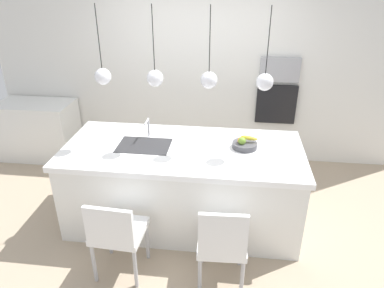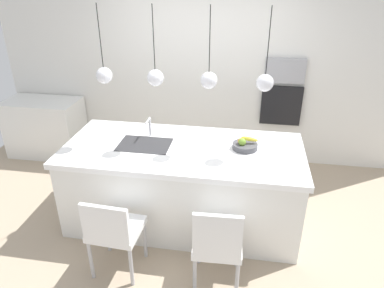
{
  "view_description": "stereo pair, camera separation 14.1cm",
  "coord_description": "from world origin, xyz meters",
  "px_view_note": "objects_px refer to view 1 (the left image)",
  "views": [
    {
      "loc": [
        0.51,
        -3.33,
        2.64
      ],
      "look_at": [
        0.1,
        0.0,
        0.98
      ],
      "focal_mm": 33.25,
      "sensor_mm": 36.0,
      "label": 1
    },
    {
      "loc": [
        0.64,
        -3.31,
        2.64
      ],
      "look_at": [
        0.1,
        0.0,
        0.98
      ],
      "focal_mm": 33.25,
      "sensor_mm": 36.0,
      "label": 2
    }
  ],
  "objects_px": {
    "microwave": "(280,69)",
    "chair_middle": "(222,242)",
    "fruit_bowl": "(244,144)",
    "oven": "(276,104)",
    "chair_near": "(117,232)"
  },
  "relations": [
    {
      "from": "fruit_bowl",
      "to": "oven",
      "type": "relative_size",
      "value": 0.48
    },
    {
      "from": "fruit_bowl",
      "to": "chair_middle",
      "type": "xyz_separation_m",
      "value": [
        -0.17,
        -1.0,
        -0.48
      ]
    },
    {
      "from": "microwave",
      "to": "chair_middle",
      "type": "height_order",
      "value": "microwave"
    },
    {
      "from": "fruit_bowl",
      "to": "chair_middle",
      "type": "relative_size",
      "value": 0.3
    },
    {
      "from": "chair_middle",
      "to": "fruit_bowl",
      "type": "bearing_deg",
      "value": 80.18
    },
    {
      "from": "microwave",
      "to": "chair_middle",
      "type": "xyz_separation_m",
      "value": [
        -0.64,
        -2.5,
        -0.9
      ]
    },
    {
      "from": "fruit_bowl",
      "to": "microwave",
      "type": "height_order",
      "value": "microwave"
    },
    {
      "from": "fruit_bowl",
      "to": "chair_middle",
      "type": "height_order",
      "value": "fruit_bowl"
    },
    {
      "from": "fruit_bowl",
      "to": "chair_middle",
      "type": "distance_m",
      "value": 1.12
    },
    {
      "from": "fruit_bowl",
      "to": "microwave",
      "type": "distance_m",
      "value": 1.63
    },
    {
      "from": "microwave",
      "to": "chair_near",
      "type": "distance_m",
      "value": 3.09
    },
    {
      "from": "fruit_bowl",
      "to": "oven",
      "type": "xyz_separation_m",
      "value": [
        0.47,
        1.5,
        -0.08
      ]
    },
    {
      "from": "oven",
      "to": "chair_near",
      "type": "distance_m",
      "value": 2.98
    },
    {
      "from": "chair_middle",
      "to": "microwave",
      "type": "bearing_deg",
      "value": 75.63
    },
    {
      "from": "oven",
      "to": "chair_middle",
      "type": "distance_m",
      "value": 2.61
    }
  ]
}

